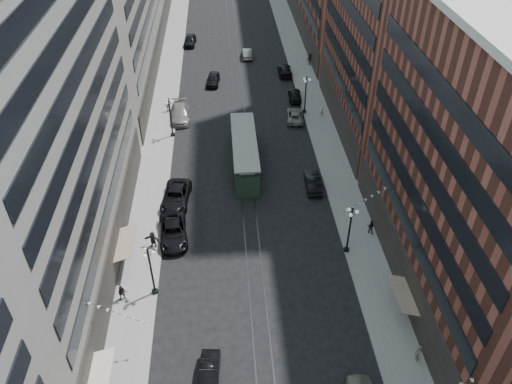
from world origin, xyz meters
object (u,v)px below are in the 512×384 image
object	(u,v)px
pedestrian_6	(168,106)
pedestrian_8	(322,111)
pedestrian_2	(122,293)
car_extra_0	(295,95)
streetcar	(245,154)
car_9	(190,40)
pedestrian_4	(418,353)
car_11	(295,115)
lamppost_se_far	(350,229)
car_5	(209,375)
lamppost_sw_mid	(170,116)
car_14	(247,53)
car_7	(176,196)
pedestrian_9	(310,59)
car_12	(285,70)
car_2	(173,232)
pedestrian_7	(371,227)
car_8	(180,113)
lamppost_sw_far	(151,270)
car_10	(313,182)
lamppost_se_mid	(306,94)
car_13	(213,79)
pedestrian_5	(153,239)

from	to	relation	value
pedestrian_6	pedestrian_8	size ratio (longest dim) A/B	1.07
pedestrian_2	car_extra_0	distance (m)	42.11
streetcar	car_9	bearing A→B (deg)	101.41
pedestrian_4	car_11	world-z (taller)	pedestrian_4
lamppost_se_far	car_5	bearing A→B (deg)	-135.99
lamppost_sw_mid	car_14	world-z (taller)	lamppost_sw_mid
car_7	pedestrian_9	bearing A→B (deg)	66.07
car_7	car_12	xyz separation A→B (m)	(15.88, 32.09, -0.10)
pedestrian_2	car_2	bearing A→B (deg)	58.73
car_7	car_extra_0	distance (m)	28.46
pedestrian_7	car_2	bearing A→B (deg)	28.61
car_11	pedestrian_8	bearing A→B (deg)	-165.64
car_7	car_8	distance (m)	18.71
lamppost_sw_far	pedestrian_2	size ratio (longest dim) A/B	3.33
car_10	pedestrian_8	distance (m)	16.70
lamppost_sw_mid	car_12	xyz separation A→B (m)	(17.12, 18.07, -2.35)
lamppost_sw_far	streetcar	bearing A→B (deg)	64.94
lamppost_se_mid	car_13	xyz separation A→B (m)	(-12.95, 10.36, -2.30)
car_11	car_13	size ratio (longest dim) A/B	1.04
car_13	car_2	bearing A→B (deg)	-90.13
car_9	car_14	size ratio (longest dim) A/B	1.13
pedestrian_2	pedestrian_8	distance (m)	39.24
pedestrian_2	car_10	size ratio (longest dim) A/B	0.35
lamppost_sw_mid	lamppost_sw_far	bearing A→B (deg)	-90.00
lamppost_sw_far	pedestrian_7	size ratio (longest dim) A/B	3.41
car_5	pedestrian_7	world-z (taller)	pedestrian_7
car_5	car_12	distance (m)	55.45
lamppost_se_mid	car_13	world-z (taller)	lamppost_se_mid
pedestrian_7	car_extra_0	world-z (taller)	pedestrian_7
pedestrian_6	car_14	bearing A→B (deg)	-139.23
lamppost_sw_far	lamppost_sw_mid	distance (m)	27.00
car_11	car_10	bearing A→B (deg)	95.55
lamppost_sw_far	pedestrian_4	distance (m)	23.06
car_2	car_extra_0	bearing A→B (deg)	54.77
car_10	pedestrian_5	xyz separation A→B (m)	(-17.43, -8.61, 0.28)
car_14	car_12	bearing A→B (deg)	127.86
car_2	car_12	distance (m)	41.04
car_10	car_12	distance (m)	30.43
car_2	lamppost_se_far	bearing A→B (deg)	-16.53
lamppost_sw_mid	lamppost_se_far	world-z (taller)	same
lamppost_sw_far	car_12	world-z (taller)	lamppost_sw_far
lamppost_se_far	car_13	xyz separation A→B (m)	(-12.95, 38.36, -2.30)
car_12	car_extra_0	xyz separation A→B (m)	(0.48, -8.80, 0.02)
car_extra_0	lamppost_sw_far	bearing A→B (deg)	67.11
car_2	car_10	bearing A→B (deg)	19.73
car_8	pedestrian_5	xyz separation A→B (m)	(-1.46, -25.66, 0.18)
car_8	pedestrian_6	size ratio (longest dim) A/B	3.56
lamppost_se_far	pedestrian_4	xyz separation A→B (m)	(2.95, -12.45, -2.11)
lamppost_sw_far	car_2	size ratio (longest dim) A/B	0.93
pedestrian_4	pedestrian_6	distance (m)	47.73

